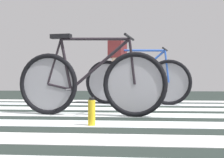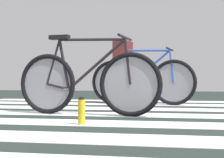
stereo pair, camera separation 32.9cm
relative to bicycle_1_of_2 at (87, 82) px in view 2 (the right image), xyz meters
The scene contains 6 objects.
ground 0.45m from the bicycle_1_of_2, ahead, with size 18.00×14.00×0.02m.
crosswalk_markings 0.44m from the bicycle_1_of_2, 30.16° to the left, with size 5.45×4.99×0.00m.
bicycle_1_of_2 is the anchor object (origin of this frame).
bicycle_2_of_2 1.73m from the bicycle_1_of_2, 73.25° to the left, with size 1.72×0.55×0.93m.
cyclist_2_of_2 1.75m from the bicycle_1_of_2, 83.57° to the left, with size 0.38×0.45×1.03m.
water_bottle 0.82m from the bicycle_1_of_2, 79.78° to the right, with size 0.07×0.07×0.26m.
Camera 2 is at (0.71, -3.76, 0.45)m, focal length 53.92 mm.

